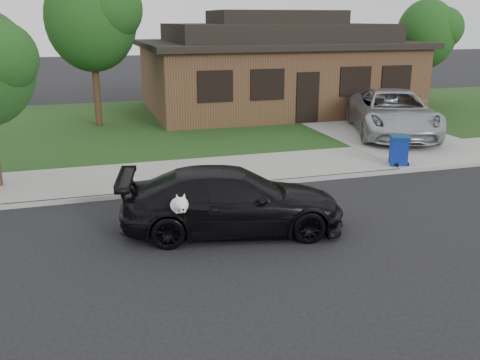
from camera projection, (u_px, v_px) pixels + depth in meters
name	position (u px, v px, depth m)	size (l,w,h in m)	color
ground	(339.00, 229.00, 11.66)	(120.00, 120.00, 0.00)	black
sidewalk	(264.00, 168.00, 16.23)	(60.00, 3.00, 0.12)	gray
curb	(282.00, 182.00, 14.85)	(60.00, 0.12, 0.12)	gray
lawn	(205.00, 121.00, 23.56)	(60.00, 13.00, 0.13)	#193814
driveway	(360.00, 126.00, 22.46)	(4.50, 13.00, 0.14)	gray
sedan	(232.00, 201.00, 11.38)	(5.02, 2.77, 1.38)	black
minivan	(393.00, 113.00, 20.32)	(2.79, 6.04, 1.68)	#A9ABB0
recycling_bin	(399.00, 150.00, 16.21)	(0.71, 0.71, 0.90)	navy
house	(275.00, 68.00, 25.89)	(12.60, 8.60, 4.65)	#422B1C
tree_0	(96.00, 17.00, 20.98)	(3.78, 3.60, 6.34)	#332114
tree_1	(430.00, 33.00, 27.12)	(3.15, 3.00, 5.25)	#332114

